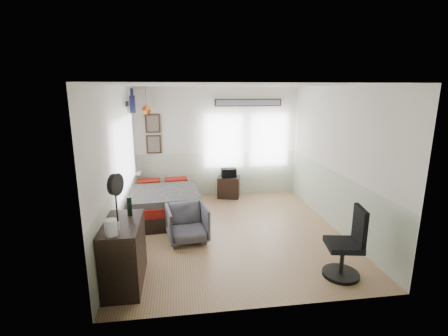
# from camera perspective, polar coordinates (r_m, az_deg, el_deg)

# --- Properties ---
(ground_plane) EXTENTS (4.00, 4.50, 0.01)m
(ground_plane) POSITION_cam_1_polar(r_m,az_deg,el_deg) (6.29, 1.43, -11.11)
(ground_plane) COLOR olive
(room_shell) EXTENTS (4.02, 4.52, 2.71)m
(room_shell) POSITION_cam_1_polar(r_m,az_deg,el_deg) (5.98, 0.49, 3.84)
(room_shell) COLOR beige
(room_shell) RESTS_ON ground_plane
(wall_decor) EXTENTS (3.55, 1.32, 1.44)m
(wall_decor) POSITION_cam_1_polar(r_m,az_deg,el_deg) (7.62, -9.26, 9.47)
(wall_decor) COLOR #3A2518
(wall_decor) RESTS_ON room_shell
(bed) EXTENTS (1.47, 1.97, 0.60)m
(bed) POSITION_cam_1_polar(r_m,az_deg,el_deg) (7.05, -10.45, -5.97)
(bed) COLOR black
(bed) RESTS_ON ground_plane
(dresser) EXTENTS (0.48, 1.00, 0.90)m
(dresser) POSITION_cam_1_polar(r_m,az_deg,el_deg) (4.78, -17.16, -14.14)
(dresser) COLOR black
(dresser) RESTS_ON ground_plane
(armchair) EXTENTS (0.78, 0.80, 0.64)m
(armchair) POSITION_cam_1_polar(r_m,az_deg,el_deg) (5.86, -6.49, -9.64)
(armchair) COLOR slate
(armchair) RESTS_ON ground_plane
(nightstand) EXTENTS (0.61, 0.54, 0.52)m
(nightstand) POSITION_cam_1_polar(r_m,az_deg,el_deg) (8.10, 0.82, -3.36)
(nightstand) COLOR black
(nightstand) RESTS_ON ground_plane
(task_chair) EXTENTS (0.54, 0.54, 1.05)m
(task_chair) POSITION_cam_1_polar(r_m,az_deg,el_deg) (5.06, 20.84, -13.13)
(task_chair) COLOR black
(task_chair) RESTS_ON ground_plane
(kettle) EXTENTS (0.18, 0.15, 0.20)m
(kettle) POSITION_cam_1_polar(r_m,az_deg,el_deg) (4.22, -19.25, -9.85)
(kettle) COLOR silver
(kettle) RESTS_ON dresser
(bottle) EXTENTS (0.07, 0.07, 0.28)m
(bottle) POSITION_cam_1_polar(r_m,az_deg,el_deg) (4.76, -16.28, -6.48)
(bottle) COLOR black
(bottle) RESTS_ON dresser
(stand_fan) EXTENTS (0.17, 0.28, 0.71)m
(stand_fan) POSITION_cam_1_polar(r_m,az_deg,el_deg) (4.32, -18.52, -2.91)
(stand_fan) COLOR black
(stand_fan) RESTS_ON dresser
(black_bag) EXTENTS (0.36, 0.24, 0.21)m
(black_bag) POSITION_cam_1_polar(r_m,az_deg,el_deg) (8.00, 0.83, -0.84)
(black_bag) COLOR black
(black_bag) RESTS_ON nightstand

